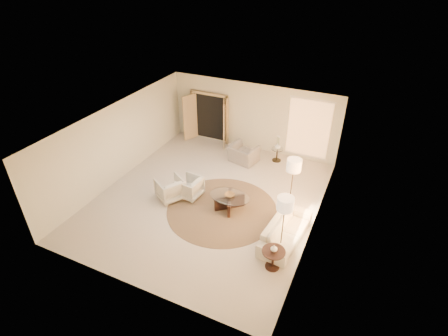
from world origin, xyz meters
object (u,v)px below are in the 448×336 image
at_px(side_table, 277,153).
at_px(floor_lamp_far, 285,206).
at_px(floor_lamp_near, 294,167).
at_px(end_vase, 274,248).
at_px(armchair_right, 170,188).
at_px(end_table, 273,256).
at_px(coffee_table, 230,201).
at_px(accent_chair, 243,151).
at_px(sofa, 286,231).
at_px(bowl, 230,195).
at_px(side_vase, 278,146).
at_px(armchair_left, 189,186).

bearing_deg(side_table, floor_lamp_far, -71.17).
relative_size(floor_lamp_near, end_vase, 9.73).
bearing_deg(end_vase, armchair_right, 160.20).
relative_size(armchair_right, end_vase, 4.38).
relative_size(end_table, end_vase, 3.23).
height_order(floor_lamp_far, end_vase, floor_lamp_far).
bearing_deg(end_table, coffee_table, 138.72).
bearing_deg(end_table, floor_lamp_far, 90.00).
bearing_deg(floor_lamp_far, coffee_table, 152.03).
xyz_separation_m(end_table, side_table, (-1.59, 5.35, -0.07)).
distance_m(armchair_right, accent_chair, 3.51).
height_order(coffee_table, side_table, side_table).
bearing_deg(sofa, accent_chair, 43.58).
bearing_deg(bowl, end_table, -41.28).
bearing_deg(floor_lamp_far, side_vase, 108.83).
distance_m(coffee_table, bowl, 0.22).
distance_m(sofa, side_table, 4.48).
xyz_separation_m(end_table, side_vase, (-1.59, 5.35, 0.26)).
bearing_deg(coffee_table, end_vase, -41.28).
height_order(coffee_table, end_vase, end_vase).
bearing_deg(end_vase, side_table, 106.49).
distance_m(accent_chair, floor_lamp_near, 3.46).
xyz_separation_m(sofa, coffee_table, (-2.04, 0.63, -0.01)).
distance_m(armchair_left, end_table, 4.00).
relative_size(accent_chair, side_table, 1.97).
distance_m(armchair_left, accent_chair, 2.99).
bearing_deg(accent_chair, end_vase, 133.27).
xyz_separation_m(accent_chair, end_vase, (2.77, -4.73, 0.21)).
relative_size(sofa, end_table, 3.58).
bearing_deg(sofa, floor_lamp_far, -174.25).
xyz_separation_m(armchair_right, coffee_table, (2.03, 0.32, -0.11)).
relative_size(armchair_right, coffee_table, 0.52).
bearing_deg(armchair_right, side_vase, 179.12).
bearing_deg(floor_lamp_far, armchair_right, 169.44).
distance_m(sofa, floor_lamp_near, 1.92).
relative_size(end_table, side_table, 1.14).
xyz_separation_m(coffee_table, side_table, (0.46, 3.56, 0.02)).
bearing_deg(side_vase, floor_lamp_far, -71.17).
bearing_deg(side_vase, end_table, -73.51).
height_order(coffee_table, end_table, end_table).
xyz_separation_m(bowl, end_vase, (2.04, -1.79, 0.14)).
bearing_deg(coffee_table, bowl, 0.00).
height_order(sofa, end_table, sofa).
relative_size(side_table, bowl, 1.71).
bearing_deg(floor_lamp_far, side_table, 108.83).
bearing_deg(side_table, accent_chair, -152.04).
relative_size(armchair_left, side_vase, 3.20).
distance_m(sofa, coffee_table, 2.14).
bearing_deg(side_table, bowl, -97.29).
height_order(armchair_left, armchair_right, armchair_right).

